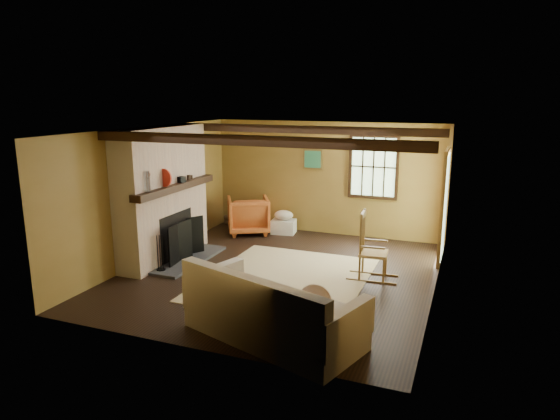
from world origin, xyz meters
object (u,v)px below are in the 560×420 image
at_px(rocking_chair, 371,251).
at_px(laundry_basket, 284,226).
at_px(armchair, 248,215).
at_px(fireplace, 164,200).
at_px(sofa, 271,315).

bearing_deg(rocking_chair, laundry_basket, 44.35).
relative_size(rocking_chair, armchair, 1.27).
height_order(fireplace, laundry_basket, fireplace).
bearing_deg(laundry_basket, armchair, -160.29).
height_order(sofa, armchair, sofa).
height_order(fireplace, rocking_chair, fireplace).
height_order(rocking_chair, laundry_basket, rocking_chair).
bearing_deg(armchair, laundry_basket, 170.12).
relative_size(rocking_chair, sofa, 0.46).
bearing_deg(laundry_basket, rocking_chair, -41.51).
relative_size(rocking_chair, laundry_basket, 2.23).
height_order(rocking_chair, armchair, rocking_chair).
bearing_deg(fireplace, rocking_chair, 5.35).
bearing_deg(fireplace, armchair, 72.43).
bearing_deg(rocking_chair, armchair, 55.44).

